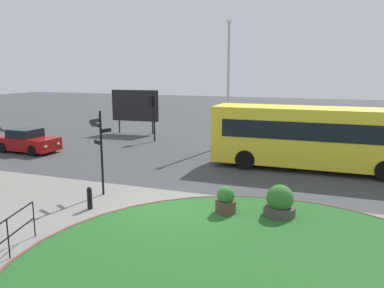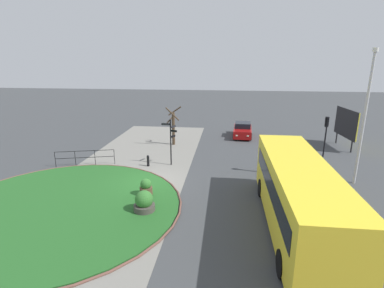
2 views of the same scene
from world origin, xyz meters
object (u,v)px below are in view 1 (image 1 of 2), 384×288
billboard_left (135,106)px  planter_kerbside (280,203)px  bollard_foreground (90,198)px  lamppost_tall (228,80)px  planter_near_signpost (226,202)px  signpost_directional (101,146)px  bus_yellow (314,137)px  car_near_lane (27,141)px  traffic_light_near (152,108)px

billboard_left → planter_kerbside: bearing=-51.9°
bollard_foreground → lamppost_tall: bearing=84.1°
bollard_foreground → lamppost_tall: (1.42, 13.69, 3.93)m
planter_near_signpost → lamppost_tall: bearing=105.0°
bollard_foreground → planter_near_signpost: size_ratio=0.81×
signpost_directional → bus_yellow: (7.75, 7.20, -0.32)m
planter_near_signpost → bus_yellow: bearing=72.2°
car_near_lane → traffic_light_near: (5.58, 6.18, 1.70)m
lamppost_tall → planter_kerbside: lamppost_tall is taller
bus_yellow → billboard_left: billboard_left is taller
bollard_foreground → billboard_left: (-6.73, 15.91, 1.73)m
signpost_directional → planter_near_signpost: (5.29, -0.46, -1.53)m
planter_near_signpost → planter_kerbside: (1.80, 0.40, 0.04)m
signpost_directional → planter_kerbside: (7.09, -0.05, -1.50)m
bus_yellow → traffic_light_near: size_ratio=3.16×
bus_yellow → planter_kerbside: bus_yellow is taller
billboard_left → planter_near_signpost: (11.51, -14.75, -1.69)m
lamppost_tall → signpost_directional: bearing=-99.1°
traffic_light_near → lamppost_tall: bearing=-167.4°
car_near_lane → traffic_light_near: size_ratio=1.25×
bollard_foreground → traffic_light_near: (-4.00, 13.40, 1.93)m
signpost_directional → traffic_light_near: (-3.48, 11.78, 0.35)m
billboard_left → planter_near_signpost: bearing=-56.8°
signpost_directional → bus_yellow: 10.58m
signpost_directional → planter_near_signpost: bearing=-4.9°
bus_yellow → planter_kerbside: size_ratio=8.71×
traffic_light_near → billboard_left: (-2.74, 2.51, -0.20)m
planter_near_signpost → signpost_directional: bearing=175.1°
car_near_lane → bus_yellow: bearing=8.7°
traffic_light_near → bollard_foreground: bearing=116.1°
car_near_lane → signpost_directional: bearing=-28.4°
bollard_foreground → car_near_lane: car_near_lane is taller
bus_yellow → planter_near_signpost: size_ratio=9.74×
bus_yellow → car_near_lane: 16.91m
traffic_light_near → billboard_left: 3.72m
car_near_lane → traffic_light_near: 8.50m
bus_yellow → planter_kerbside: 7.38m
bollard_foreground → bus_yellow: bearing=50.7°
bollard_foreground → lamppost_tall: lamppost_tall is taller
bus_yellow → car_near_lane: (-16.80, -1.59, -1.03)m
planter_near_signpost → bollard_foreground: bearing=-166.3°
lamppost_tall → bollard_foreground: bearing=-95.9°
signpost_directional → billboard_left: (-6.21, 14.30, 0.16)m
planter_near_signpost → planter_kerbside: bearing=12.6°
signpost_directional → car_near_lane: (-9.05, 5.60, -1.35)m
signpost_directional → planter_kerbside: size_ratio=2.94×
signpost_directional → traffic_light_near: 12.29m
signpost_directional → bollard_foreground: (0.52, -1.62, -1.58)m
lamppost_tall → billboard_left: size_ratio=2.08×
car_near_lane → lamppost_tall: (11.00, 6.47, 3.70)m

